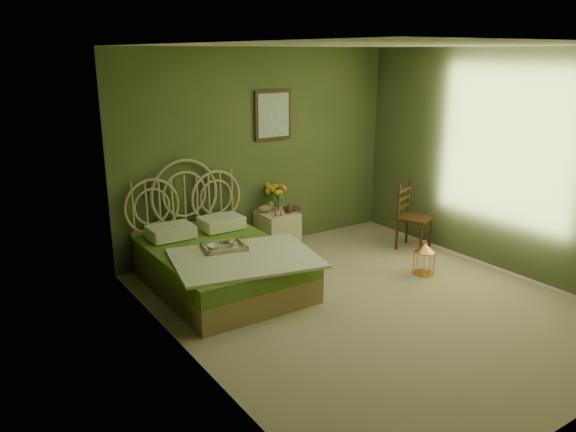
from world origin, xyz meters
TOP-DOWN VIEW (x-y plane):
  - floor at (0.00, 0.00)m, footprint 4.50×4.50m
  - ceiling at (0.00, 0.00)m, footprint 4.50×4.50m
  - wall_back at (0.00, 2.25)m, footprint 4.00×0.00m
  - wall_left at (-2.00, 0.00)m, footprint 0.00×4.50m
  - wall_right at (2.00, 0.00)m, footprint 0.00×4.50m
  - wall_art at (0.19, 2.22)m, footprint 0.54×0.04m
  - bed at (-1.10, 1.29)m, footprint 1.66×2.10m
  - nightstand at (0.10, 1.99)m, footprint 0.47×0.47m
  - chair at (1.64, 1.08)m, footprint 0.51×0.51m
  - birdcage at (1.08, 0.29)m, footprint 0.25×0.25m
  - book_lower at (0.27, 2.00)m, footprint 0.19×0.23m
  - book_upper at (0.27, 2.00)m, footprint 0.25×0.26m
  - cereal_bowl at (-1.21, 1.21)m, footprint 0.17×0.17m
  - coffee_cup at (-1.03, 1.10)m, footprint 0.09×0.09m

SIDE VIEW (x-z plane):
  - floor at x=0.00m, z-range 0.00..0.00m
  - birdcage at x=1.08m, z-range 0.00..0.37m
  - bed at x=-1.10m, z-range -0.36..0.94m
  - nightstand at x=0.10m, z-range -0.13..0.82m
  - chair at x=1.64m, z-range 0.05..0.94m
  - cereal_bowl at x=-1.21m, z-range 0.50..0.54m
  - book_lower at x=0.27m, z-range 0.51..0.53m
  - coffee_cup at x=-1.03m, z-range 0.50..0.57m
  - book_upper at x=0.27m, z-range 0.53..0.55m
  - wall_back at x=0.00m, z-range -0.70..3.30m
  - wall_left at x=-2.00m, z-range -0.95..3.55m
  - wall_right at x=2.00m, z-range -0.95..3.55m
  - wall_art at x=0.19m, z-range 1.43..2.07m
  - ceiling at x=0.00m, z-range 2.60..2.60m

